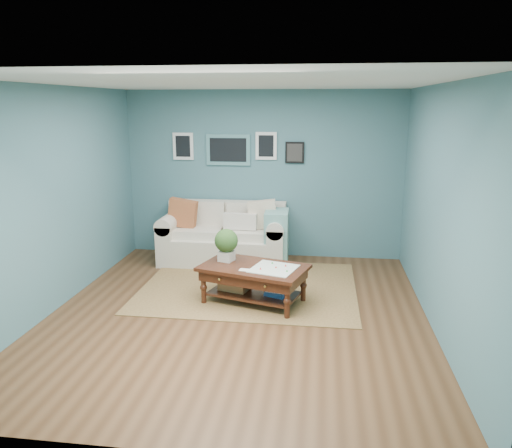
# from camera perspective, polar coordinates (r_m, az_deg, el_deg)

# --- Properties ---
(room_shell) EXTENTS (5.00, 5.02, 2.70)m
(room_shell) POSITION_cam_1_polar(r_m,az_deg,el_deg) (5.78, -2.21, 2.43)
(room_shell) COLOR brown
(room_shell) RESTS_ON ground
(area_rug) EXTENTS (2.92, 2.33, 0.01)m
(area_rug) POSITION_cam_1_polar(r_m,az_deg,el_deg) (6.97, -0.79, -7.18)
(area_rug) COLOR brown
(area_rug) RESTS_ON ground
(loveseat) EXTENTS (2.03, 0.92, 1.04)m
(loveseat) POSITION_cam_1_polar(r_m,az_deg,el_deg) (7.97, -3.05, -1.38)
(loveseat) COLOR beige
(loveseat) RESTS_ON ground
(coffee_table) EXTENTS (1.47, 1.10, 0.91)m
(coffee_table) POSITION_cam_1_polar(r_m,az_deg,el_deg) (6.36, -0.81, -5.44)
(coffee_table) COLOR black
(coffee_table) RESTS_ON ground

